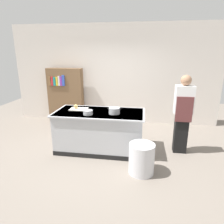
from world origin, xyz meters
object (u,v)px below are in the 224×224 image
at_px(onion, 76,106).
at_px(bookshelf, 66,95).
at_px(mixing_bowl, 88,112).
at_px(person_chef, 183,113).
at_px(stock_pot, 114,111).
at_px(trash_bin, 142,159).

bearing_deg(onion, bookshelf, 118.53).
height_order(onion, mixing_bowl, onion).
distance_m(mixing_bowl, bookshelf, 2.41).
bearing_deg(mixing_bowl, bookshelf, 122.47).
height_order(person_chef, bookshelf, person_chef).
height_order(onion, stock_pot, stock_pot).
xyz_separation_m(mixing_bowl, person_chef, (1.99, 0.39, -0.03)).
bearing_deg(mixing_bowl, person_chef, 11.16).
relative_size(stock_pot, person_chef, 0.17).
bearing_deg(stock_pot, mixing_bowl, -164.38).
relative_size(trash_bin, person_chef, 0.34).
bearing_deg(bookshelf, onion, -61.47).
distance_m(onion, person_chef, 2.38).
relative_size(onion, bookshelf, 0.05).
xyz_separation_m(onion, bookshelf, (-0.91, 1.67, -0.11)).
distance_m(mixing_bowl, person_chef, 2.03).
distance_m(stock_pot, mixing_bowl, 0.56).
relative_size(person_chef, bookshelf, 1.01).
bearing_deg(person_chef, bookshelf, 71.12).
xyz_separation_m(trash_bin, person_chef, (0.84, 0.97, 0.63)).
bearing_deg(trash_bin, bookshelf, 133.06).
bearing_deg(onion, stock_pot, -13.17).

